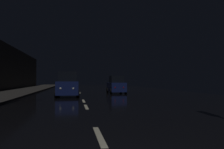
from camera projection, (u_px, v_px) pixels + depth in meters
ground at (80, 92)px, 27.19m from camera, size 26.34×84.00×0.02m
sidewalk_left at (17, 92)px, 26.08m from camera, size 4.40×84.00×0.15m
lane_centerline at (82, 97)px, 19.79m from camera, size 0.16×27.86×0.01m
streetlamp_overhead at (0, 15)px, 11.95m from camera, size 1.70×0.44×7.22m
car_approaching_headlights at (68, 85)px, 20.35m from camera, size 1.97×4.27×2.15m
car_parked_right_far at (116, 85)px, 25.37m from camera, size 1.73×3.75×1.89m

